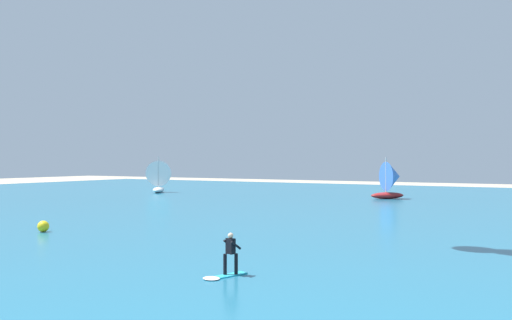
{
  "coord_description": "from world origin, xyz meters",
  "views": [
    {
      "loc": [
        11.07,
        -0.74,
        4.59
      ],
      "look_at": [
        0.0,
        18.47,
        4.6
      ],
      "focal_mm": 36.9,
      "sensor_mm": 36.0,
      "label": 1
    }
  ],
  "objects_px": {
    "sailboat_far_right": "(392,180)",
    "sailboat_near_shore": "(159,176)",
    "marker_buoy": "(43,226)",
    "kitesurfer": "(227,261)"
  },
  "relations": [
    {
      "from": "sailboat_far_right",
      "to": "sailboat_near_shore",
      "type": "xyz_separation_m",
      "value": [
        -31.64,
        -4.09,
        0.05
      ]
    },
    {
      "from": "marker_buoy",
      "to": "kitesurfer",
      "type": "bearing_deg",
      "value": -15.88
    },
    {
      "from": "sailboat_near_shore",
      "to": "marker_buoy",
      "type": "bearing_deg",
      "value": -59.7
    },
    {
      "from": "sailboat_far_right",
      "to": "sailboat_near_shore",
      "type": "bearing_deg",
      "value": -172.63
    },
    {
      "from": "sailboat_near_shore",
      "to": "marker_buoy",
      "type": "relative_size",
      "value": 6.98
    },
    {
      "from": "kitesurfer",
      "to": "sailboat_near_shore",
      "type": "distance_m",
      "value": 54.74
    },
    {
      "from": "kitesurfer",
      "to": "sailboat_near_shore",
      "type": "height_order",
      "value": "sailboat_near_shore"
    },
    {
      "from": "sailboat_far_right",
      "to": "marker_buoy",
      "type": "height_order",
      "value": "sailboat_far_right"
    },
    {
      "from": "sailboat_near_shore",
      "to": "marker_buoy",
      "type": "xyz_separation_m",
      "value": [
        20.56,
        -35.18,
        -1.92
      ]
    },
    {
      "from": "kitesurfer",
      "to": "sailboat_far_right",
      "type": "bearing_deg",
      "value": 97.42
    }
  ]
}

